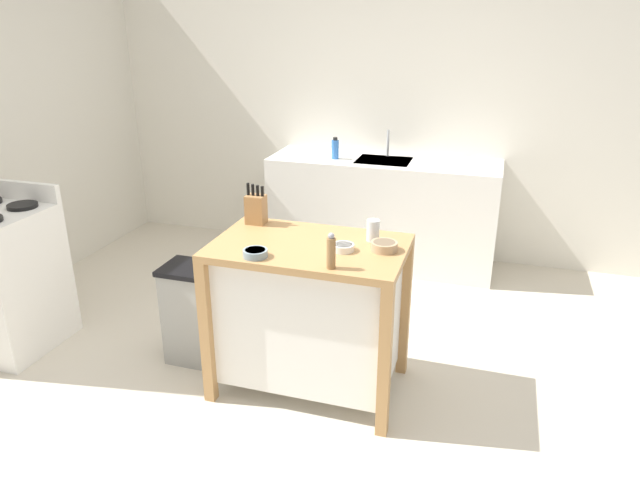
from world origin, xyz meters
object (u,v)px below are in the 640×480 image
Objects in this scene: knife_block at (256,209)px; bowl_ceramic_wide at (255,253)px; kitchen_island at (309,309)px; stove at (2,279)px; pepper_grinder at (331,252)px; trash_bin at (196,313)px; drinking_cup at (373,230)px; sink_faucet at (388,143)px; bottle_hand_soap at (335,149)px; bowl_stoneware_deep at (343,247)px; bowl_ceramic_small at (384,246)px.

knife_block reaches higher than bowl_ceramic_wide.
stove is at bearing -176.07° from kitchen_island.
kitchen_island is 2.02m from stove.
trash_bin is (-0.96, 0.33, -0.66)m from pepper_grinder.
kitchen_island is 0.67m from knife_block.
drinking_cup is 0.53× the size of sink_faucet.
knife_block is at bearing 174.35° from drinking_cup.
stove is (-1.64, -1.97, -0.53)m from bottle_hand_soap.
sink_faucet is at bearing 77.03° from knife_block.
kitchen_island is 8.86× the size of drinking_cup.
bottle_hand_soap is (-0.40, -0.23, -0.03)m from sink_faucet.
bottle_hand_soap reaches higher than trash_bin.
stove reaches higher than bowl_stoneware_deep.
bowl_ceramic_small is (0.80, -0.19, -0.07)m from knife_block.
bottle_hand_soap is at bearing 113.35° from bowl_ceramic_small.
bowl_ceramic_small is 1.20× the size of drinking_cup.
pepper_grinder is at bearing -18.74° from trash_bin.
pepper_grinder is 2.28m from stove.
bowl_stoneware_deep is 1.95m from bottle_hand_soap.
bowl_ceramic_wide is at bearing 176.98° from pepper_grinder.
drinking_cup is at bearing -67.66° from bottle_hand_soap.
knife_block is at bearing 12.74° from stove.
pepper_grinder reaches higher than bowl_ceramic_wide.
kitchen_island is 2.12m from sink_faucet.
bottle_hand_soap is 0.17× the size of stove.
bowl_stoneware_deep is 0.22m from drinking_cup.
bowl_stoneware_deep is 0.64× the size of bottle_hand_soap.
kitchen_island is at bearing 3.93° from stove.
drinking_cup is 0.11× the size of stove.
bowl_ceramic_wide is 1.87m from stove.
knife_block is 1.73m from stove.
bottle_hand_soap is (-0.57, 2.10, 0.02)m from pepper_grinder.
pepper_grinder reaches higher than trash_bin.
bowl_ceramic_wide is 0.20× the size of trash_bin.
kitchen_island is 1.65× the size of trash_bin.
trash_bin is 2.86× the size of sink_faucet.
knife_block is 0.78m from pepper_grinder.
knife_block is 1.34× the size of bottle_hand_soap.
bottle_hand_soap is 2.62m from stove.
kitchen_island is at bearing -4.56° from trash_bin.
bowl_ceramic_wide is at bearing -3.32° from stove.
bowl_ceramic_small is at bearing 56.24° from pepper_grinder.
pepper_grinder is at bearing -3.27° from stove.
pepper_grinder is at bearing -39.37° from knife_block.
trash_bin is at bearing -155.17° from knife_block.
trash_bin is 1.28m from stove.
sink_faucet is at bearing 98.71° from drinking_cup.
knife_block is at bearing 140.63° from pepper_grinder.
knife_block is at bearing 150.39° from kitchen_island.
bottle_hand_soap reaches higher than bowl_stoneware_deep.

